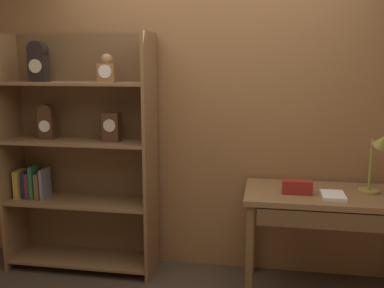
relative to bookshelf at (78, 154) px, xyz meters
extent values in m
cube|color=brown|center=(1.09, 0.22, 0.32)|extent=(4.80, 0.05, 2.60)
cube|color=brown|center=(-0.58, -0.04, 0.00)|extent=(0.02, 0.40, 1.96)
cube|color=brown|center=(0.64, -0.04, 0.00)|extent=(0.03, 0.40, 1.96)
cube|color=brown|center=(0.03, 0.15, 0.00)|extent=(1.25, 0.01, 1.96)
cube|color=brown|center=(0.03, -0.04, -0.90)|extent=(1.20, 0.38, 0.02)
cube|color=brown|center=(0.03, -0.04, -0.39)|extent=(1.20, 0.38, 0.02)
cube|color=brown|center=(0.03, -0.04, 0.12)|extent=(1.20, 0.38, 0.02)
cube|color=brown|center=(0.03, -0.04, 0.59)|extent=(1.20, 0.38, 0.02)
cube|color=black|center=(-0.28, -0.04, 0.71)|extent=(0.14, 0.10, 0.21)
cylinder|color=black|center=(-0.28, -0.04, 0.85)|extent=(0.14, 0.10, 0.14)
cylinder|color=#C6B78C|center=(-0.28, -0.09, 0.72)|extent=(0.11, 0.01, 0.11)
cube|color=#472816|center=(-0.25, -0.02, 0.23)|extent=(0.13, 0.08, 0.19)
cylinder|color=#472816|center=(-0.25, -0.02, 0.35)|extent=(0.13, 0.08, 0.13)
cylinder|color=silver|center=(-0.25, -0.07, 0.24)|extent=(0.10, 0.01, 0.10)
cube|color=olive|center=(0.31, -0.07, 0.67)|extent=(0.14, 0.10, 0.15)
sphere|color=olive|center=(0.31, -0.07, 0.77)|extent=(0.10, 0.10, 0.10)
cylinder|color=silver|center=(0.31, -0.12, 0.68)|extent=(0.10, 0.01, 0.10)
cube|color=#472816|center=(0.32, -0.05, 0.25)|extent=(0.13, 0.10, 0.23)
cylinder|color=#C6B78C|center=(0.32, -0.10, 0.26)|extent=(0.10, 0.01, 0.10)
cube|color=#B78C2D|center=(-0.51, -0.06, -0.26)|extent=(0.04, 0.15, 0.24)
cube|color=#19234C|center=(-0.46, -0.03, -0.27)|extent=(0.04, 0.14, 0.23)
cube|color=maroon|center=(-0.42, -0.05, -0.27)|extent=(0.03, 0.14, 0.22)
cube|color=#236638|center=(-0.38, -0.06, -0.24)|extent=(0.03, 0.12, 0.28)
cube|color=brown|center=(-0.34, -0.03, -0.27)|extent=(0.04, 0.15, 0.22)
cube|color=slate|center=(-0.29, -0.04, -0.25)|extent=(0.02, 0.17, 0.26)
cube|color=brown|center=(2.03, -0.15, -0.20)|extent=(1.26, 0.62, 0.04)
cube|color=brown|center=(1.45, -0.41, -0.60)|extent=(0.05, 0.05, 0.76)
cube|color=brown|center=(1.45, 0.11, -0.60)|extent=(0.05, 0.05, 0.76)
cube|color=brown|center=(2.03, -0.44, -0.29)|extent=(1.07, 0.03, 0.12)
cylinder|color=olive|center=(2.29, -0.10, -0.17)|extent=(0.15, 0.15, 0.02)
cylinder|color=olive|center=(2.29, -0.10, 0.03)|extent=(0.02, 0.02, 0.37)
cone|color=olive|center=(2.35, -0.15, 0.22)|extent=(0.16, 0.18, 0.14)
cube|color=maroon|center=(1.78, -0.22, -0.13)|extent=(0.21, 0.09, 0.10)
cube|color=silver|center=(2.02, -0.26, -0.17)|extent=(0.16, 0.22, 0.02)
camera|label=1|loc=(1.54, -3.30, 0.75)|focal=40.30mm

